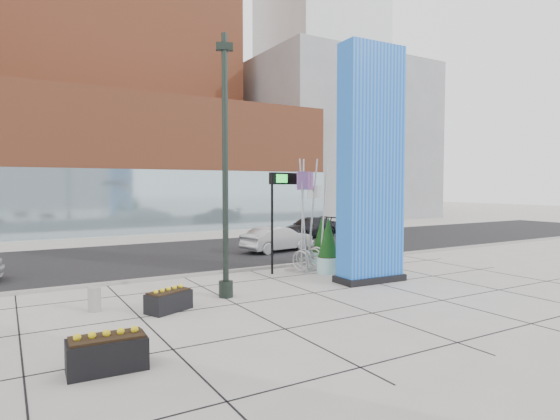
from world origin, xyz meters
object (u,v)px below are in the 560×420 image
lamp_post (225,191)px  public_art_sculpture (309,240)px  blue_pylon (371,169)px  concrete_bollard (94,299)px  car_silver_mid (277,239)px  overhead_street_sign (287,187)px

lamp_post → public_art_sculpture: size_ratio=1.76×
blue_pylon → concrete_bollard: bearing=177.3°
blue_pylon → car_silver_mid: 9.75m
lamp_post → public_art_sculpture: 6.58m
car_silver_mid → blue_pylon: bearing=162.2°
lamp_post → concrete_bollard: lamp_post is taller
overhead_street_sign → concrete_bollard: bearing=178.2°
public_art_sculpture → overhead_street_sign: bearing=168.7°
concrete_bollard → overhead_street_sign: bearing=16.5°
public_art_sculpture → blue_pylon: bearing=-101.7°
blue_pylon → overhead_street_sign: blue_pylon is taller
public_art_sculpture → car_silver_mid: (1.55, 5.50, -0.58)m
blue_pylon → public_art_sculpture: size_ratio=1.84×
lamp_post → car_silver_mid: bearing=50.6°
lamp_post → overhead_street_sign: lamp_post is taller
public_art_sculpture → concrete_bollard: size_ratio=6.80×
concrete_bollard → overhead_street_sign: 9.19m
blue_pylon → car_silver_mid: size_ratio=2.10×
overhead_street_sign → car_silver_mid: (2.86, 5.70, -2.98)m
public_art_sculpture → overhead_street_sign: 2.73m
lamp_post → car_silver_mid: 11.34m
overhead_street_sign → car_silver_mid: size_ratio=0.99×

